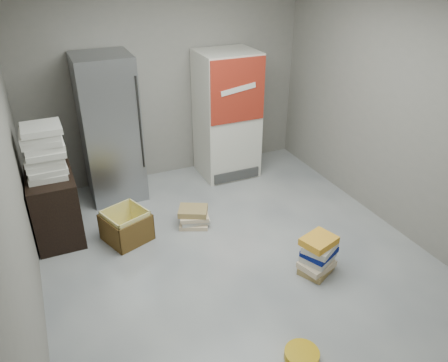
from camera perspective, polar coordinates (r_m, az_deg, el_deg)
ground at (r=4.76m, az=2.61°, el=-11.12°), size 5.00×5.00×0.00m
room_shell at (r=3.88m, az=3.19°, el=9.88°), size 4.04×5.04×2.82m
steel_fridge at (r=5.84m, az=-14.68°, el=6.58°), size 0.70×0.72×1.90m
coke_cooler at (r=6.29m, az=0.38°, el=8.61°), size 0.80×0.73×1.80m
wood_shelf at (r=5.36m, az=-21.19°, el=-3.10°), size 0.50×0.80×0.80m
supply_box_stack at (r=5.06m, az=-22.45°, el=3.64°), size 0.43×0.43×0.58m
phonebook_stack_main at (r=4.68m, az=12.20°, el=-9.39°), size 0.45×0.42×0.42m
phonebook_stack_side at (r=5.35m, az=-3.95°, el=-4.67°), size 0.43×0.42×0.23m
cardboard_box at (r=5.20m, az=-12.61°, el=-5.97°), size 0.60×0.60×0.37m
bucket_lid at (r=3.94m, az=10.12°, el=-21.49°), size 0.35×0.35×0.08m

